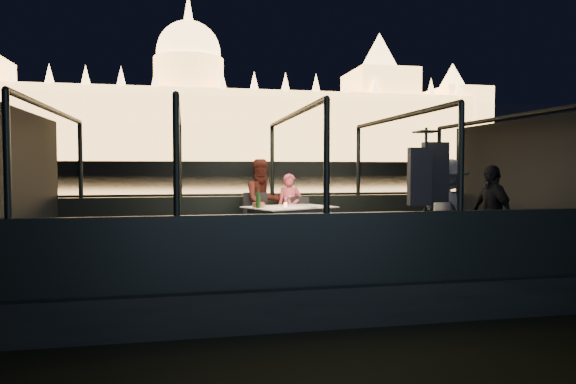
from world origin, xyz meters
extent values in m
plane|color=black|center=(0.00, 80.00, 0.00)|extent=(500.00, 500.00, 0.00)
cube|color=black|center=(0.00, 0.00, 0.00)|extent=(8.60, 4.40, 1.00)
cube|color=black|center=(0.00, 0.00, 0.48)|extent=(8.00, 4.00, 0.04)
cube|color=black|center=(0.00, 2.00, 0.95)|extent=(8.00, 0.08, 0.90)
cube|color=black|center=(0.00, -2.00, 0.95)|extent=(8.00, 0.08, 0.90)
cube|color=#423D33|center=(0.00, 210.00, 1.00)|extent=(400.00, 140.00, 6.00)
cube|color=silver|center=(0.13, 0.90, 0.89)|extent=(1.75, 1.55, 0.77)
cube|color=black|center=(-0.40, 1.35, 0.95)|extent=(0.49, 0.49, 0.98)
cube|color=black|center=(0.43, 1.35, 0.95)|extent=(0.48, 0.48, 0.89)
imported|color=#D44D5D|center=(0.28, 1.62, 1.25)|extent=(0.55, 0.44, 1.35)
imported|color=#3E1711|center=(-0.25, 1.63, 1.25)|extent=(0.92, 0.81, 1.63)
imported|color=silver|center=(2.04, -1.24, 1.35)|extent=(0.93, 1.17, 1.59)
imported|color=black|center=(2.87, -1.06, 1.35)|extent=(0.42, 0.91, 1.51)
cylinder|color=#163C16|center=(-0.47, 0.65, 1.42)|extent=(0.09, 0.09, 0.32)
cylinder|color=brown|center=(-0.44, 0.82, 1.31)|extent=(0.26, 0.26, 0.09)
cylinder|color=orange|center=(0.03, 0.76, 1.31)|extent=(0.07, 0.07, 0.08)
cylinder|color=silver|center=(0.44, 0.61, 1.27)|extent=(0.27, 0.27, 0.02)
cylinder|color=white|center=(-0.28, 1.04, 1.27)|extent=(0.31, 0.31, 0.02)
camera|label=1|loc=(-1.71, -8.07, 1.95)|focal=32.00mm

